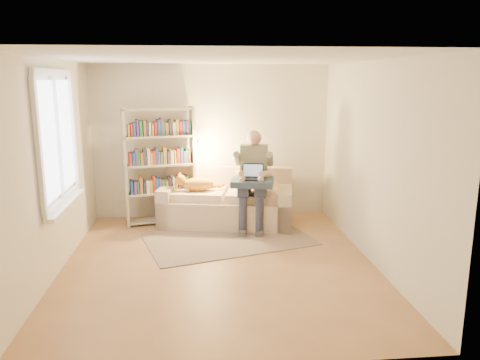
{
  "coord_description": "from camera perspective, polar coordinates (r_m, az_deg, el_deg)",
  "views": [
    {
      "loc": [
        -0.27,
        -5.72,
        2.38
      ],
      "look_at": [
        0.37,
        1.0,
        0.9
      ],
      "focal_mm": 35.0,
      "sensor_mm": 36.0,
      "label": 1
    }
  ],
  "objects": [
    {
      "name": "wall_left",
      "position": [
        6.08,
        -21.9,
        1.25
      ],
      "size": [
        0.02,
        4.5,
        2.6
      ],
      "primitive_type": "cube",
      "color": "silver",
      "rests_on": "floor"
    },
    {
      "name": "floor",
      "position": [
        6.2,
        -2.58,
        -10.18
      ],
      "size": [
        4.5,
        4.5,
        0.0
      ],
      "primitive_type": "plane",
      "color": "#9A6D46",
      "rests_on": "ground"
    },
    {
      "name": "person",
      "position": [
        7.43,
        1.63,
        0.7
      ],
      "size": [
        0.55,
        0.76,
        1.56
      ],
      "rotation": [
        0.0,
        0.0,
        -0.2
      ],
      "color": "gray",
      "rests_on": "sofa"
    },
    {
      "name": "laptop",
      "position": [
        7.28,
        1.83,
        0.58
      ],
      "size": [
        0.38,
        0.34,
        0.28
      ],
      "rotation": [
        0.0,
        0.0,
        -0.2
      ],
      "color": "black",
      "rests_on": "blanket"
    },
    {
      "name": "ceiling",
      "position": [
        5.73,
        -2.84,
        14.58
      ],
      "size": [
        4.0,
        4.5,
        0.02
      ],
      "primitive_type": "cube",
      "color": "white",
      "rests_on": "wall_back"
    },
    {
      "name": "sofa",
      "position": [
        7.76,
        -1.63,
        -2.95
      ],
      "size": [
        2.28,
        1.36,
        0.91
      ],
      "rotation": [
        0.0,
        0.0,
        -0.2
      ],
      "color": "#D0B493",
      "rests_on": "floor"
    },
    {
      "name": "cat",
      "position": [
        7.63,
        -5.64,
        -0.45
      ],
      "size": [
        0.75,
        0.35,
        0.27
      ],
      "rotation": [
        0.0,
        0.0,
        -0.2
      ],
      "color": "#FDAA31",
      "rests_on": "sofa"
    },
    {
      "name": "window",
      "position": [
        6.24,
        -20.99,
        2.29
      ],
      "size": [
        0.12,
        1.52,
        1.69
      ],
      "color": "white",
      "rests_on": "wall_left"
    },
    {
      "name": "rug",
      "position": [
        7.05,
        -1.37,
        -7.28
      ],
      "size": [
        2.69,
        2.03,
        0.01
      ],
      "primitive_type": "cube",
      "rotation": [
        0.0,
        0.0,
        0.29
      ],
      "color": "gray",
      "rests_on": "floor"
    },
    {
      "name": "wall_right",
      "position": [
        6.25,
        15.94,
        1.96
      ],
      "size": [
        0.02,
        4.5,
        2.6
      ],
      "primitive_type": "cube",
      "color": "silver",
      "rests_on": "floor"
    },
    {
      "name": "blanket",
      "position": [
        7.3,
        1.82,
        -0.28
      ],
      "size": [
        0.74,
        0.65,
        0.1
      ],
      "primitive_type": "cube",
      "rotation": [
        0.0,
        0.0,
        -0.2
      ],
      "color": "#2A3849",
      "rests_on": "person"
    },
    {
      "name": "wall_front",
      "position": [
        3.65,
        -0.98,
        -4.82
      ],
      "size": [
        4.0,
        0.02,
        2.6
      ],
      "primitive_type": "cube",
      "color": "silver",
      "rests_on": "floor"
    },
    {
      "name": "wall_back",
      "position": [
        8.05,
        -3.49,
        4.65
      ],
      "size": [
        4.0,
        0.02,
        2.6
      ],
      "primitive_type": "cube",
      "color": "silver",
      "rests_on": "floor"
    },
    {
      "name": "bookshelf",
      "position": [
        7.75,
        -9.74,
        2.41
      ],
      "size": [
        1.31,
        0.52,
        1.92
      ],
      "rotation": [
        0.0,
        0.0,
        0.21
      ],
      "color": "#C6B795",
      "rests_on": "floor"
    }
  ]
}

